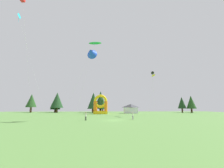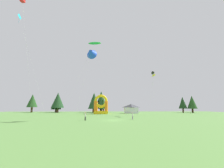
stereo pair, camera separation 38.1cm
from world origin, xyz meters
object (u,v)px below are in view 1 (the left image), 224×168
at_px(kite_green_parafoil, 95,43).
at_px(kite_blue_delta, 91,52).
at_px(festival_tent, 131,109).
at_px(kite_black_parafoil, 153,73).
at_px(person_far_side, 133,115).
at_px(kite_yellow_parafoil, 153,75).
at_px(inflatable_red_slide, 101,107).
at_px(person_midfield, 86,116).
at_px(kite_cyan_diamond, 19,17).
at_px(kite_red_box, 23,0).

relative_size(kite_green_parafoil, kite_blue_delta, 1.08).
bearing_deg(festival_tent, kite_black_parafoil, -73.06).
height_order(person_far_side, festival_tent, festival_tent).
distance_m(kite_yellow_parafoil, person_far_side, 17.68).
bearing_deg(inflatable_red_slide, person_midfield, -94.19).
bearing_deg(kite_black_parafoil, festival_tent, 106.94).
distance_m(person_far_side, inflatable_red_slide, 28.04).
relative_size(person_far_side, festival_tent, 0.28).
distance_m(kite_yellow_parafoil, person_midfield, 25.53).
bearing_deg(kite_yellow_parafoil, person_far_side, -129.24).
bearing_deg(kite_yellow_parafoil, kite_black_parafoil, 75.16).
bearing_deg(kite_blue_delta, kite_black_parafoil, 40.36).
height_order(kite_blue_delta, kite_cyan_diamond, kite_cyan_diamond).
bearing_deg(kite_green_parafoil, festival_tent, 67.87).
xyz_separation_m(kite_blue_delta, kite_black_parafoil, (19.43, 16.51, -1.09)).
height_order(kite_blue_delta, kite_yellow_parafoil, kite_blue_delta).
distance_m(kite_green_parafoil, person_far_side, 18.94).
bearing_deg(kite_yellow_parafoil, kite_red_box, -156.28).
relative_size(kite_red_box, kite_green_parafoil, 1.48).
relative_size(kite_black_parafoil, inflatable_red_slide, 1.95).
xyz_separation_m(kite_blue_delta, person_midfield, (-0.77, -0.91, -14.41)).
height_order(kite_green_parafoil, kite_yellow_parafoil, kite_green_parafoil).
bearing_deg(kite_cyan_diamond, person_midfield, -14.44).
distance_m(person_far_side, festival_tent, 32.20).
distance_m(kite_red_box, festival_tent, 52.42).
relative_size(kite_red_box, inflatable_red_slide, 3.49).
xyz_separation_m(kite_red_box, festival_tent, (29.35, 36.03, -24.25)).
distance_m(person_midfield, festival_tent, 37.35).
bearing_deg(person_midfield, kite_green_parafoil, -143.82).
relative_size(kite_green_parafoil, kite_yellow_parafoil, 1.41).
bearing_deg(kite_black_parafoil, kite_cyan_diamond, -162.12).
distance_m(kite_yellow_parafoil, festival_tent, 24.16).
bearing_deg(kite_cyan_diamond, kite_green_parafoil, -10.72).
bearing_deg(kite_yellow_parafoil, festival_tent, 100.15).
bearing_deg(festival_tent, kite_blue_delta, -113.34).
bearing_deg(kite_cyan_diamond, festival_tent, 40.83).
bearing_deg(kite_red_box, kite_black_parafoil, 29.28).
distance_m(kite_cyan_diamond, inflatable_red_slide, 39.55).
height_order(kite_green_parafoil, kite_blue_delta, kite_green_parafoil).
relative_size(person_midfield, inflatable_red_slide, 0.22).
relative_size(kite_red_box, kite_black_parafoil, 1.79).
height_order(kite_cyan_diamond, kite_black_parafoil, kite_cyan_diamond).
relative_size(kite_red_box, kite_cyan_diamond, 0.99).
bearing_deg(kite_red_box, kite_green_parafoil, 10.23).
height_order(kite_yellow_parafoil, person_midfield, kite_yellow_parafoil).
xyz_separation_m(kite_red_box, person_midfield, (14.24, 1.89, -25.27)).
relative_size(person_far_side, person_midfield, 0.95).
distance_m(kite_yellow_parafoil, kite_black_parafoil, 5.23).
bearing_deg(inflatable_red_slide, kite_yellow_parafoil, -44.09).
relative_size(person_midfield, festival_tent, 0.29).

